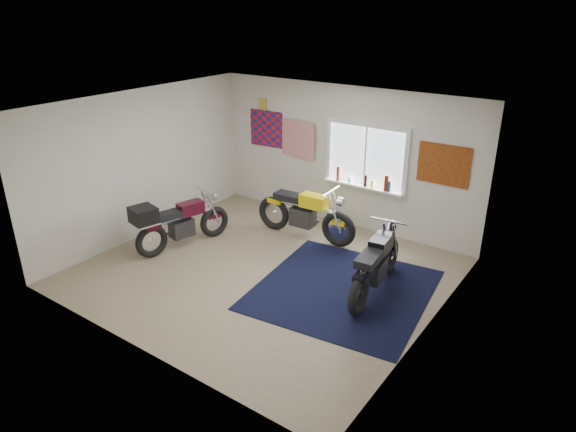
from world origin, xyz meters
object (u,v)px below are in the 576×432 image
Objects in this scene: maroon_tourer at (176,223)px; navy_rug at (343,290)px; yellow_triumph at (305,214)px; black_chrome_bike at (375,266)px.

navy_rug is at bearing -67.98° from maroon_tourer.
navy_rug is at bearing -41.84° from yellow_triumph.
black_chrome_bike is at bearing 29.74° from navy_rug.
navy_rug is 2.03m from yellow_triumph.
yellow_triumph is at bearing 140.97° from navy_rug.
black_chrome_bike is 1.05× the size of maroon_tourer.
black_chrome_bike is (1.95, -1.02, -0.02)m from yellow_triumph.
navy_rug is 1.39× the size of maroon_tourer.
yellow_triumph is 1.06× the size of black_chrome_bike.
navy_rug is 0.64m from black_chrome_bike.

